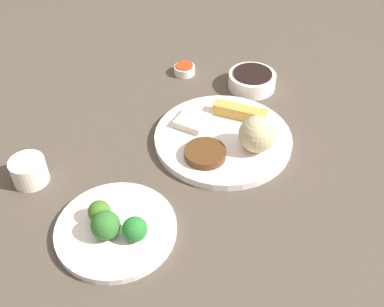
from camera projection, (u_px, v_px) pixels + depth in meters
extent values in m
cube|color=#4B4136|center=(208.00, 161.00, 0.93)|extent=(2.20, 2.20, 0.02)
cylinder|color=white|center=(223.00, 138.00, 0.96)|extent=(0.29, 0.29, 0.02)
sphere|color=#C0B483|center=(257.00, 134.00, 0.90)|extent=(0.08, 0.08, 0.08)
cube|color=gold|center=(240.00, 112.00, 0.99)|extent=(0.11, 0.09, 0.03)
cube|color=beige|center=(193.00, 121.00, 0.98)|extent=(0.08, 0.09, 0.02)
cylinder|color=#512F15|center=(205.00, 153.00, 0.90)|extent=(0.08, 0.08, 0.02)
cylinder|color=white|center=(116.00, 229.00, 0.78)|extent=(0.21, 0.21, 0.01)
sphere|color=#2E6A27|center=(106.00, 225.00, 0.75)|extent=(0.05, 0.05, 0.05)
sphere|color=#24742B|center=(135.00, 229.00, 0.75)|extent=(0.04, 0.04, 0.04)
sphere|color=#3A701F|center=(99.00, 212.00, 0.78)|extent=(0.04, 0.04, 0.04)
cylinder|color=white|center=(252.00, 81.00, 1.10)|extent=(0.11, 0.11, 0.04)
cylinder|color=black|center=(253.00, 74.00, 1.09)|extent=(0.09, 0.09, 0.00)
cylinder|color=white|center=(184.00, 70.00, 1.15)|extent=(0.05, 0.05, 0.02)
cylinder|color=red|center=(184.00, 66.00, 1.14)|extent=(0.04, 0.04, 0.00)
cylinder|color=white|center=(29.00, 171.00, 0.86)|extent=(0.07, 0.07, 0.05)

